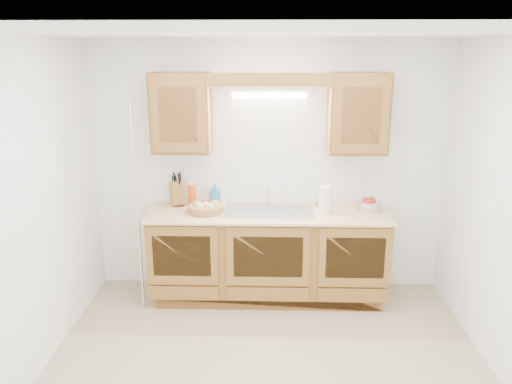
{
  "coord_description": "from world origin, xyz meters",
  "views": [
    {
      "loc": [
        0.01,
        -3.37,
        2.4
      ],
      "look_at": [
        -0.11,
        0.85,
        1.19
      ],
      "focal_mm": 35.0,
      "sensor_mm": 36.0,
      "label": 1
    }
  ],
  "objects_px": {
    "knife_block": "(177,193)",
    "apple_bowl": "(369,204)",
    "paper_towel": "(325,199)",
    "fruit_basket": "(206,207)"
  },
  "relations": [
    {
      "from": "knife_block",
      "to": "paper_towel",
      "type": "bearing_deg",
      "value": -29.51
    },
    {
      "from": "paper_towel",
      "to": "apple_bowl",
      "type": "height_order",
      "value": "paper_towel"
    },
    {
      "from": "apple_bowl",
      "to": "fruit_basket",
      "type": "bearing_deg",
      "value": -176.02
    },
    {
      "from": "knife_block",
      "to": "fruit_basket",
      "type": "bearing_deg",
      "value": -57.91
    },
    {
      "from": "knife_block",
      "to": "apple_bowl",
      "type": "xyz_separation_m",
      "value": [
        1.89,
        -0.12,
        -0.07
      ]
    },
    {
      "from": "fruit_basket",
      "to": "apple_bowl",
      "type": "bearing_deg",
      "value": 3.98
    },
    {
      "from": "fruit_basket",
      "to": "knife_block",
      "type": "height_order",
      "value": "knife_block"
    },
    {
      "from": "paper_towel",
      "to": "apple_bowl",
      "type": "relative_size",
      "value": 0.96
    },
    {
      "from": "fruit_basket",
      "to": "apple_bowl",
      "type": "xyz_separation_m",
      "value": [
        1.57,
        0.11,
        0.01
      ]
    },
    {
      "from": "paper_towel",
      "to": "apple_bowl",
      "type": "xyz_separation_m",
      "value": [
        0.43,
        0.07,
        -0.07
      ]
    }
  ]
}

